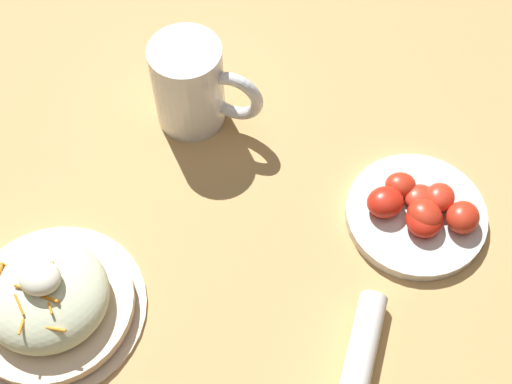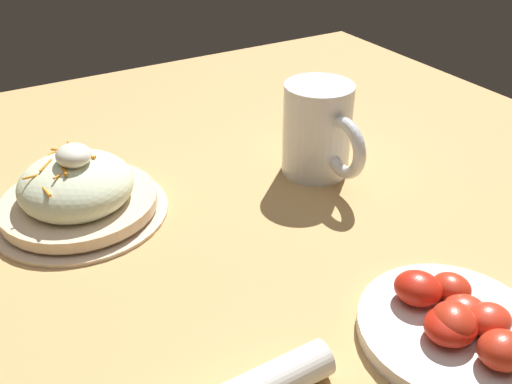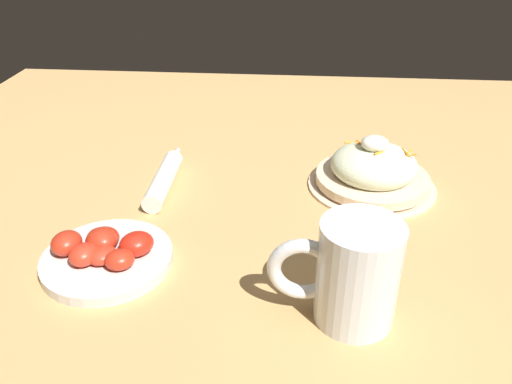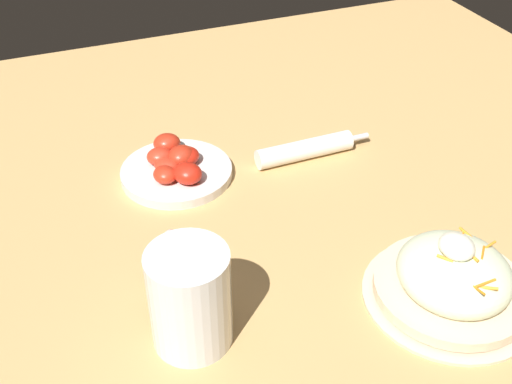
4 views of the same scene
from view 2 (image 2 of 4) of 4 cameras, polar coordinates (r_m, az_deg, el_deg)
name	(u,v)px [view 2 (image 2 of 4)]	position (r m, az deg, el deg)	size (l,w,h in m)	color
ground_plane	(217,298)	(0.59, -3.98, -10.73)	(1.43, 1.43, 0.00)	tan
salad_plate	(78,193)	(0.73, -17.68, -0.10)	(0.22, 0.22, 0.10)	beige
beer_mug	(318,134)	(0.79, 6.34, 5.92)	(0.15, 0.10, 0.13)	white
tomato_plate	(454,324)	(0.57, 19.51, -12.51)	(0.18, 0.18, 0.05)	silver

